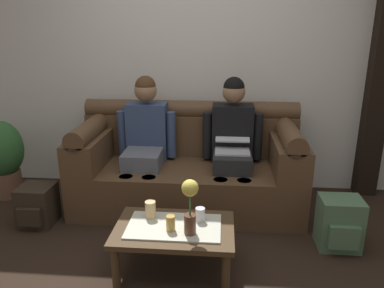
{
  "coord_description": "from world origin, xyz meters",
  "views": [
    {
      "loc": [
        0.31,
        -2.14,
        1.66
      ],
      "look_at": [
        0.07,
        0.79,
        0.73
      ],
      "focal_mm": 34.98,
      "sensor_mm": 36.0,
      "label": 1
    }
  ],
  "objects_px": {
    "person_right": "(232,140)",
    "flower_vase": "(190,202)",
    "couch": "(189,167)",
    "cup_near_right": "(200,215)",
    "person_left": "(145,137)",
    "cup_far_center": "(171,223)",
    "potted_plant": "(3,155)",
    "coffee_table": "(174,233)",
    "backpack_right": "(339,224)",
    "backpack_left": "(37,205)",
    "cup_near_left": "(150,209)"
  },
  "relations": [
    {
      "from": "cup_near_right",
      "to": "flower_vase",
      "type": "bearing_deg",
      "value": -107.97
    },
    {
      "from": "coffee_table",
      "to": "flower_vase",
      "type": "bearing_deg",
      "value": -37.09
    },
    {
      "from": "couch",
      "to": "cup_near_right",
      "type": "height_order",
      "value": "couch"
    },
    {
      "from": "coffee_table",
      "to": "cup_near_right",
      "type": "distance_m",
      "value": 0.22
    },
    {
      "from": "cup_near_left",
      "to": "potted_plant",
      "type": "bearing_deg",
      "value": 149.75
    },
    {
      "from": "coffee_table",
      "to": "backpack_left",
      "type": "height_order",
      "value": "coffee_table"
    },
    {
      "from": "cup_near_left",
      "to": "cup_far_center",
      "type": "bearing_deg",
      "value": -44.74
    },
    {
      "from": "flower_vase",
      "to": "person_left",
      "type": "bearing_deg",
      "value": 114.52
    },
    {
      "from": "person_left",
      "to": "cup_near_right",
      "type": "bearing_deg",
      "value": -59.36
    },
    {
      "from": "potted_plant",
      "to": "coffee_table",
      "type": "bearing_deg",
      "value": -30.22
    },
    {
      "from": "backpack_right",
      "to": "flower_vase",
      "type": "bearing_deg",
      "value": -156.32
    },
    {
      "from": "flower_vase",
      "to": "backpack_left",
      "type": "height_order",
      "value": "flower_vase"
    },
    {
      "from": "couch",
      "to": "cup_near_right",
      "type": "relative_size",
      "value": 21.33
    },
    {
      "from": "couch",
      "to": "potted_plant",
      "type": "distance_m",
      "value": 1.85
    },
    {
      "from": "flower_vase",
      "to": "backpack_right",
      "type": "distance_m",
      "value": 1.27
    },
    {
      "from": "person_left",
      "to": "potted_plant",
      "type": "relative_size",
      "value": 1.57
    },
    {
      "from": "couch",
      "to": "cup_near_right",
      "type": "distance_m",
      "value": 1.0
    },
    {
      "from": "person_left",
      "to": "cup_far_center",
      "type": "height_order",
      "value": "person_left"
    },
    {
      "from": "cup_near_left",
      "to": "person_left",
      "type": "bearing_deg",
      "value": 103.23
    },
    {
      "from": "coffee_table",
      "to": "cup_near_right",
      "type": "xyz_separation_m",
      "value": [
        0.17,
        0.08,
        0.1
      ]
    },
    {
      "from": "backpack_right",
      "to": "couch",
      "type": "bearing_deg",
      "value": 151.61
    },
    {
      "from": "couch",
      "to": "person_right",
      "type": "xyz_separation_m",
      "value": [
        0.41,
        -0.0,
        0.29
      ]
    },
    {
      "from": "coffee_table",
      "to": "flower_vase",
      "type": "xyz_separation_m",
      "value": [
        0.12,
        -0.09,
        0.28
      ]
    },
    {
      "from": "flower_vase",
      "to": "potted_plant",
      "type": "relative_size",
      "value": 0.49
    },
    {
      "from": "coffee_table",
      "to": "potted_plant",
      "type": "xyz_separation_m",
      "value": [
        -1.85,
        1.08,
        0.13
      ]
    },
    {
      "from": "backpack_left",
      "to": "backpack_right",
      "type": "distance_m",
      "value": 2.51
    },
    {
      "from": "couch",
      "to": "backpack_left",
      "type": "xyz_separation_m",
      "value": [
        -1.27,
        -0.51,
        -0.2
      ]
    },
    {
      "from": "coffee_table",
      "to": "person_right",
      "type": "bearing_deg",
      "value": 69.01
    },
    {
      "from": "flower_vase",
      "to": "potted_plant",
      "type": "bearing_deg",
      "value": 149.33
    },
    {
      "from": "cup_far_center",
      "to": "backpack_left",
      "type": "height_order",
      "value": "cup_far_center"
    },
    {
      "from": "cup_near_right",
      "to": "backpack_left",
      "type": "bearing_deg",
      "value": 161.82
    },
    {
      "from": "cup_near_right",
      "to": "backpack_right",
      "type": "relative_size",
      "value": 0.24
    },
    {
      "from": "flower_vase",
      "to": "backpack_left",
      "type": "bearing_deg",
      "value": 155.09
    },
    {
      "from": "flower_vase",
      "to": "backpack_right",
      "type": "relative_size",
      "value": 0.93
    },
    {
      "from": "cup_near_right",
      "to": "cup_far_center",
      "type": "distance_m",
      "value": 0.24
    },
    {
      "from": "backpack_left",
      "to": "couch",
      "type": "bearing_deg",
      "value": 21.76
    },
    {
      "from": "person_right",
      "to": "flower_vase",
      "type": "xyz_separation_m",
      "value": [
        -0.29,
        -1.15,
        -0.08
      ]
    },
    {
      "from": "couch",
      "to": "cup_near_left",
      "type": "height_order",
      "value": "couch"
    },
    {
      "from": "person_left",
      "to": "cup_near_right",
      "type": "xyz_separation_m",
      "value": [
        0.58,
        -0.98,
        -0.26
      ]
    },
    {
      "from": "person_right",
      "to": "cup_far_center",
      "type": "relative_size",
      "value": 11.57
    },
    {
      "from": "couch",
      "to": "cup_far_center",
      "type": "height_order",
      "value": "couch"
    },
    {
      "from": "person_right",
      "to": "cup_near_right",
      "type": "distance_m",
      "value": 1.04
    },
    {
      "from": "person_right",
      "to": "flower_vase",
      "type": "relative_size",
      "value": 3.21
    },
    {
      "from": "cup_near_right",
      "to": "potted_plant",
      "type": "xyz_separation_m",
      "value": [
        -2.02,
        1.0,
        0.03
      ]
    },
    {
      "from": "coffee_table",
      "to": "backpack_left",
      "type": "distance_m",
      "value": 1.39
    },
    {
      "from": "cup_near_left",
      "to": "backpack_right",
      "type": "xyz_separation_m",
      "value": [
        1.41,
        0.29,
        -0.21
      ]
    },
    {
      "from": "backpack_left",
      "to": "backpack_right",
      "type": "relative_size",
      "value": 0.85
    },
    {
      "from": "coffee_table",
      "to": "backpack_right",
      "type": "relative_size",
      "value": 2.0
    },
    {
      "from": "person_left",
      "to": "person_right",
      "type": "height_order",
      "value": "same"
    },
    {
      "from": "cup_near_right",
      "to": "cup_far_center",
      "type": "bearing_deg",
      "value": -142.81
    }
  ]
}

